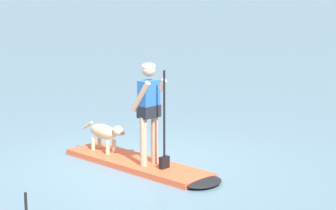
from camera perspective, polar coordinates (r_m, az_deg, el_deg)
name	(u,v)px	position (r m, az deg, el deg)	size (l,w,h in m)	color
ground_plane	(137,166)	(10.80, -2.87, -5.57)	(400.00, 400.00, 0.00)	slate
paddleboard	(146,166)	(10.63, -2.04, -5.55)	(3.29, 1.33, 0.10)	#E55933
person_paddler	(150,107)	(10.30, -1.68, -0.14)	(0.65, 0.54, 1.71)	tan
dog	(105,133)	(11.26, -5.75, -2.52)	(1.12, 0.34, 0.53)	#CCB78C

